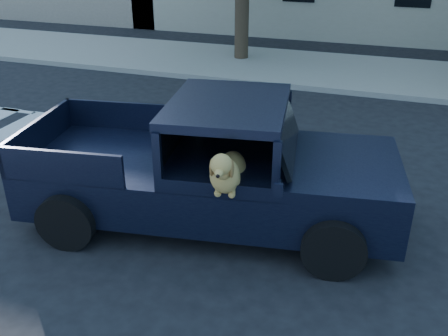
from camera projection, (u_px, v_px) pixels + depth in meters
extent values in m
plane|color=black|center=(313.00, 253.00, 6.81)|extent=(120.00, 120.00, 0.00)
cube|color=gray|center=(368.00, 74.00, 14.58)|extent=(60.00, 4.00, 0.15)
cube|color=black|center=(210.00, 182.00, 7.31)|extent=(5.54, 2.81, 0.67)
cube|color=black|center=(345.00, 167.00, 6.82)|extent=(1.82, 2.24, 0.16)
cube|color=black|center=(228.00, 106.00, 6.74)|extent=(1.86, 2.17, 0.12)
cube|color=black|center=(287.00, 134.00, 6.77)|extent=(0.52, 1.77, 0.58)
cube|color=black|center=(236.00, 188.00, 6.75)|extent=(0.64, 0.64, 0.39)
cube|color=black|center=(278.00, 190.00, 5.72)|extent=(0.11, 0.07, 0.16)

